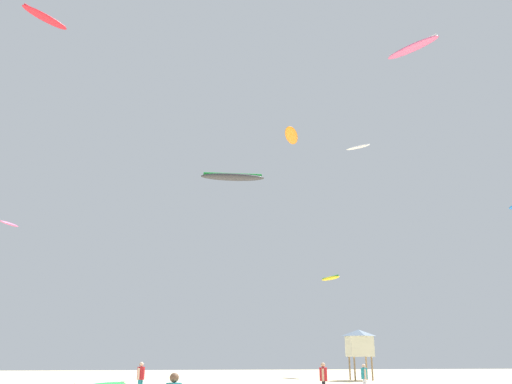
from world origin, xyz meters
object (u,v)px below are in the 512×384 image
Objects in this scene: kite_aloft_2 at (45,18)px; kite_aloft_6 at (330,278)px; person_right at (141,376)px; kite_aloft_4 at (291,136)px; kite_aloft_3 at (9,224)px; person_left at (364,376)px; kite_aloft_0 at (358,147)px; person_midground at (323,378)px; kite_aloft_1 at (233,177)px; lifeguard_tower at (359,343)px; kite_aloft_5 at (413,48)px.

kite_aloft_6 is at bearing 48.49° from kite_aloft_2.
person_right is 28.77m from kite_aloft_6.
person_right is at bearing 149.31° from kite_aloft_4.
kite_aloft_2 is 25.34m from kite_aloft_3.
person_right is 0.69× the size of kite_aloft_2.
kite_aloft_2 is (-19.08, -4.50, 19.80)m from person_left.
kite_aloft_2 is (-6.40, -3.63, 19.71)m from person_right.
kite_aloft_0 is at bearing 68.12° from person_right.
person_midground is 12.83m from kite_aloft_4.
kite_aloft_1 is (4.82, 0.16, 11.66)m from person_right.
kite_aloft_3 is at bearing -174.56° from kite_aloft_6.
kite_aloft_6 reaches higher than lifeguard_tower.
kite_aloft_2 is (-15.93, -1.38, 19.71)m from person_midground.
kite_aloft_6 reaches higher than person_midground.
kite_aloft_1 is at bearing 5.86° from person_left.
person_right is 0.45× the size of kite_aloft_1.
person_right is at bearing 29.59° from kite_aloft_2.
lifeguard_tower is at bearing 66.13° from person_right.
person_left is 12.71m from person_right.
person_left is 0.67× the size of kite_aloft_3.
lifeguard_tower is 23.80m from kite_aloft_4.
person_right is at bearing -170.89° from kite_aloft_5.
kite_aloft_1 is 1.63× the size of kite_aloft_4.
lifeguard_tower reaches higher than person_midground.
kite_aloft_3 reaches higher than kite_aloft_4.
lifeguard_tower is at bearing 38.46° from kite_aloft_2.
kite_aloft_1 is (-7.86, -0.71, 11.75)m from person_left.
kite_aloft_0 reaches higher than person_left.
kite_aloft_1 reaches higher than kite_aloft_6.
person_right is 12.62m from kite_aloft_1.
kite_aloft_5 is (34.26, -16.02, 11.03)m from kite_aloft_3.
person_right is at bearing 4.63° from person_left.
kite_aloft_3 is at bearing 134.37° from kite_aloft_4.
kite_aloft_0 reaches higher than lifeguard_tower.
kite_aloft_5 is (0.02, -14.78, 2.20)m from kite_aloft_0.
lifeguard_tower is at bearing 100.12° from kite_aloft_5.
kite_aloft_3 is at bearing 153.70° from person_right.
person_right is at bearing -126.53° from kite_aloft_6.
person_right is 0.55× the size of kite_aloft_6.
kite_aloft_3 is (-20.20, 18.89, 1.20)m from kite_aloft_1.
lifeguard_tower is 24.92m from kite_aloft_5.
kite_aloft_5 is at bearing 34.36° from kite_aloft_4.
person_left is 14.65m from lifeguard_tower.
kite_aloft_4 is at bearing -3.87° from kite_aloft_2.
kite_aloft_2 reaches higher than person_left.
kite_aloft_0 is 1.04× the size of kite_aloft_3.
kite_aloft_4 reaches higher than person_midground.
kite_aloft_3 is at bearing 111.62° from kite_aloft_2.
kite_aloft_1 is 14.32m from kite_aloft_2.
person_midground is 25.38m from kite_aloft_2.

